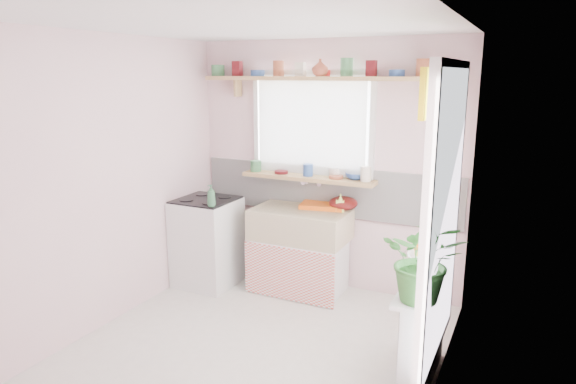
% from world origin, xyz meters
% --- Properties ---
extents(room, '(3.20, 3.20, 3.20)m').
position_xyz_m(room, '(0.66, 0.86, 1.37)').
color(room, white).
rests_on(room, ground).
extents(sink_unit, '(0.95, 0.65, 1.11)m').
position_xyz_m(sink_unit, '(-0.15, 1.29, 0.43)').
color(sink_unit, white).
rests_on(sink_unit, ground).
extents(cooker, '(0.58, 0.58, 0.93)m').
position_xyz_m(cooker, '(-1.10, 1.05, 0.46)').
color(cooker, white).
rests_on(cooker, ground).
extents(radiator_ledge, '(0.22, 0.95, 0.78)m').
position_xyz_m(radiator_ledge, '(1.30, 0.20, 0.40)').
color(radiator_ledge, white).
rests_on(radiator_ledge, ground).
extents(windowsill, '(1.40, 0.22, 0.04)m').
position_xyz_m(windowsill, '(-0.15, 1.48, 1.14)').
color(windowsill, tan).
rests_on(windowsill, room).
extents(pine_shelf, '(2.52, 0.24, 0.04)m').
position_xyz_m(pine_shelf, '(0.00, 1.47, 2.12)').
color(pine_shelf, tan).
rests_on(pine_shelf, room).
extents(shelf_crockery, '(2.47, 0.11, 0.12)m').
position_xyz_m(shelf_crockery, '(-0.00, 1.47, 2.20)').
color(shelf_crockery, '#3F7F4C').
rests_on(shelf_crockery, pine_shelf).
extents(sill_crockery, '(1.35, 0.11, 0.12)m').
position_xyz_m(sill_crockery, '(-0.15, 1.48, 1.22)').
color(sill_crockery, '#3F7F4C').
rests_on(sill_crockery, windowsill).
extents(dish_tray, '(0.48, 0.40, 0.04)m').
position_xyz_m(dish_tray, '(0.01, 1.50, 0.87)').
color(dish_tray, orange).
rests_on(dish_tray, sink_unit).
extents(colander, '(0.36, 0.36, 0.13)m').
position_xyz_m(colander, '(0.22, 1.50, 0.91)').
color(colander, '#550F0E').
rests_on(colander, sink_unit).
extents(jade_plant, '(0.53, 0.47, 0.55)m').
position_xyz_m(jade_plant, '(1.33, -0.12, 1.05)').
color(jade_plant, '#32702D').
rests_on(jade_plant, radiator_ledge).
extents(fruit_bowl, '(0.29, 0.29, 0.07)m').
position_xyz_m(fruit_bowl, '(1.21, 0.58, 0.81)').
color(fruit_bowl, white).
rests_on(fruit_bowl, radiator_ledge).
extents(herb_pot, '(0.11, 0.08, 0.21)m').
position_xyz_m(herb_pot, '(1.33, -0.10, 0.88)').
color(herb_pot, '#3B712D').
rests_on(herb_pot, radiator_ledge).
extents(soap_bottle_sink, '(0.09, 0.10, 0.17)m').
position_xyz_m(soap_bottle_sink, '(0.22, 1.42, 0.94)').
color(soap_bottle_sink, '#DBF16B').
rests_on(soap_bottle_sink, sink_unit).
extents(sill_cup, '(0.15, 0.15, 0.09)m').
position_xyz_m(sill_cup, '(0.11, 1.54, 1.21)').
color(sill_cup, white).
rests_on(sill_cup, windowsill).
extents(sill_bowl, '(0.27, 0.27, 0.06)m').
position_xyz_m(sill_bowl, '(0.33, 1.54, 1.19)').
color(sill_bowl, '#30519C').
rests_on(sill_bowl, windowsill).
extents(shelf_vase, '(0.15, 0.15, 0.16)m').
position_xyz_m(shelf_vase, '(-0.01, 1.41, 2.22)').
color(shelf_vase, '#A54A32').
rests_on(shelf_vase, pine_shelf).
extents(cooker_bottle, '(0.10, 0.10, 0.21)m').
position_xyz_m(cooker_bottle, '(-0.88, 0.83, 1.02)').
color(cooker_bottle, '#39734A').
rests_on(cooker_bottle, cooker).
extents(fruit, '(0.20, 0.14, 0.10)m').
position_xyz_m(fruit, '(1.22, 0.59, 0.87)').
color(fruit, orange).
rests_on(fruit, fruit_bowl).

